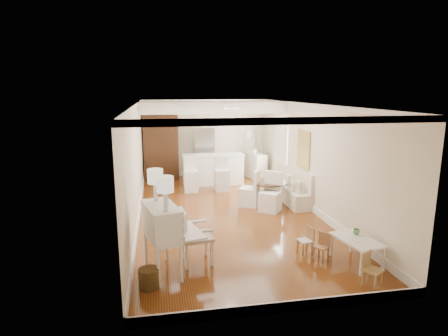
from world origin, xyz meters
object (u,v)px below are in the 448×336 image
object	(u,v)px
kids_chair_b	(305,240)
kids_chair_c	(373,270)
kids_table	(356,251)
slip_chair_far	(249,188)
kids_chair_a	(321,246)
slip_chair_near	(270,192)
secretary_bureau	(162,240)
bar_stool_left	(191,175)
sideboard	(256,166)
fridge	(214,153)
pantry_cabinet	(161,147)
wicker_basket	(149,278)
dining_table	(270,194)
bar_stool_right	(222,174)
gustavian_armchair	(196,236)
breakfast_counter	(213,169)

from	to	relation	value
kids_chair_b	kids_chair_c	size ratio (longest dim) A/B	0.95
kids_table	slip_chair_far	world-z (taller)	slip_chair_far
kids_chair_a	slip_chair_near	distance (m)	2.94
kids_chair_a	slip_chair_far	distance (m)	3.54
secretary_bureau	bar_stool_left	distance (m)	5.36
kids_chair_a	bar_stool_left	world-z (taller)	bar_stool_left
slip_chair_near	sideboard	xyz separation A→B (m)	(0.60, 3.73, -0.07)
secretary_bureau	kids_chair_b	world-z (taller)	secretary_bureau
fridge	pantry_cabinet	bearing A→B (deg)	179.10
secretary_bureau	wicker_basket	size ratio (longest dim) A/B	3.74
kids_table	slip_chair_near	distance (m)	3.28
dining_table	pantry_cabinet	size ratio (longest dim) A/B	0.43
bar_stool_left	fridge	world-z (taller)	fridge
kids_table	kids_chair_a	world-z (taller)	kids_chair_a
secretary_bureau	fridge	bearing A→B (deg)	59.67
kids_chair_b	bar_stool_left	distance (m)	5.25
bar_stool_right	fridge	xyz separation A→B (m)	(0.05, 1.93, 0.36)
gustavian_armchair	dining_table	xyz separation A→B (m)	(2.36, 3.11, -0.18)
dining_table	fridge	xyz separation A→B (m)	(-0.99, 3.68, 0.56)
fridge	kids_chair_b	bearing A→B (deg)	-83.66
kids_chair_b	slip_chair_near	world-z (taller)	slip_chair_near
slip_chair_near	pantry_cabinet	world-z (taller)	pantry_cabinet
sideboard	fridge	bearing A→B (deg)	149.81
secretary_bureau	slip_chair_near	size ratio (longest dim) A/B	1.19
bar_stool_right	fridge	world-z (taller)	fridge
gustavian_armchair	kids_chair_a	size ratio (longest dim) A/B	2.02
kids_chair_b	breakfast_counter	xyz separation A→B (m)	(-0.95, 5.73, 0.25)
breakfast_counter	sideboard	world-z (taller)	breakfast_counter
gustavian_armchair	bar_stool_right	distance (m)	5.04
wicker_basket	breakfast_counter	bearing A→B (deg)	72.71
fridge	slip_chair_far	bearing A→B (deg)	-83.25
bar_stool_left	kids_chair_b	bearing A→B (deg)	-66.10
kids_chair_c	bar_stool_right	bearing A→B (deg)	70.95
bar_stool_left	wicker_basket	bearing A→B (deg)	-97.82
kids_table	breakfast_counter	xyz separation A→B (m)	(-1.72, 6.30, 0.28)
slip_chair_far	pantry_cabinet	bearing A→B (deg)	-118.46
secretary_bureau	kids_chair_a	size ratio (longest dim) A/B	2.43
dining_table	secretary_bureau	bearing A→B (deg)	-131.00
wicker_basket	secretary_bureau	bearing A→B (deg)	63.31
secretary_bureau	bar_stool_left	xyz separation A→B (m)	(0.98, 5.27, -0.08)
kids_chair_a	sideboard	world-z (taller)	sideboard
dining_table	fridge	bearing A→B (deg)	104.98
kids_chair_b	pantry_cabinet	xyz separation A→B (m)	(-2.65, 6.81, 0.88)
pantry_cabinet	kids_table	bearing A→B (deg)	-65.17
slip_chair_far	fridge	size ratio (longest dim) A/B	0.56
kids_chair_b	fridge	distance (m)	6.86
secretary_bureau	gustavian_armchair	distance (m)	0.71
dining_table	fridge	world-z (taller)	fridge
kids_chair_a	fridge	world-z (taller)	fridge
gustavian_armchair	bar_stool_left	bearing A→B (deg)	-10.89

